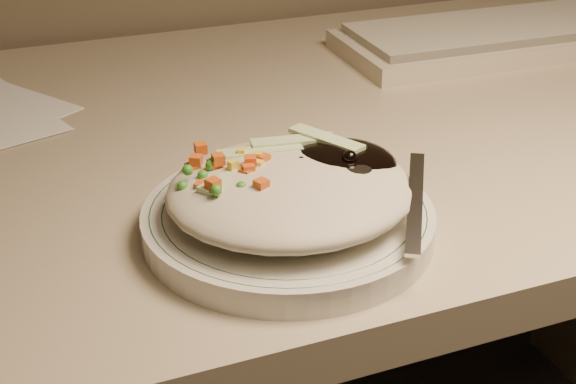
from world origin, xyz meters
name	(u,v)px	position (x,y,z in m)	size (l,w,h in m)	color
desk	(301,274)	(0.00, 1.38, 0.54)	(1.40, 0.70, 0.74)	tan
plate	(288,221)	(-0.10, 1.16, 0.75)	(0.23, 0.23, 0.02)	silver
plate_rim	(288,210)	(-0.10, 1.16, 0.76)	(0.22, 0.22, 0.00)	#144723
meal	(294,185)	(-0.10, 1.16, 0.78)	(0.21, 0.19, 0.05)	#B4AA91
keyboard	(516,34)	(0.35, 1.50, 0.76)	(0.48, 0.18, 0.03)	#C0B39E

